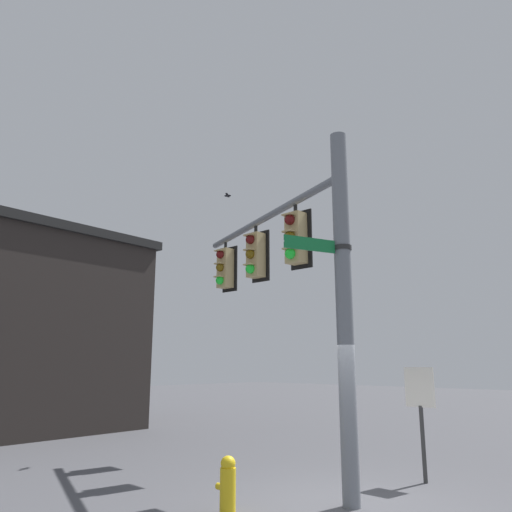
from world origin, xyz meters
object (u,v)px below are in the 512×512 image
traffic_light_mid_inner (255,255)px  street_name_sign (328,246)px  traffic_light_mid_outer (225,268)px  historical_marker (421,405)px  bird_flying (228,196)px  traffic_light_nearest_pole (295,238)px  fire_hydrant (228,484)px

traffic_light_mid_inner → street_name_sign: 3.41m
traffic_light_mid_inner → traffic_light_mid_outer: 1.82m
traffic_light_mid_inner → historical_marker: size_ratio=0.62×
bird_flying → historical_marker: (-5.97, 0.36, -5.80)m
traffic_light_nearest_pole → bird_flying: size_ratio=3.90×
traffic_light_nearest_pole → traffic_light_mid_outer: size_ratio=1.00×
traffic_light_nearest_pole → historical_marker: traffic_light_nearest_pole is taller
traffic_light_mid_inner → traffic_light_nearest_pole: bearing=160.3°
traffic_light_mid_inner → bird_flying: bird_flying is taller
street_name_sign → fire_hydrant: size_ratio=1.53×
bird_flying → traffic_light_mid_inner: bearing=149.4°
fire_hydrant → bird_flying: bearing=-42.3°
traffic_light_mid_outer → fire_hydrant: 6.58m
bird_flying → fire_hydrant: size_ratio=0.41×
traffic_light_nearest_pole → historical_marker: (-1.54, -1.86, -3.29)m
bird_flying → historical_marker: bird_flying is taller
bird_flying → fire_hydrant: (-4.73, 4.30, -6.79)m
traffic_light_mid_outer → fire_hydrant: bearing=138.5°
traffic_light_mid_outer → bird_flying: (0.99, -0.99, 2.51)m
traffic_light_mid_outer → street_name_sign: (-4.78, 2.00, -0.53)m
traffic_light_mid_outer → street_name_sign: size_ratio=1.04×
traffic_light_mid_inner → street_name_sign: traffic_light_mid_inner is taller
traffic_light_mid_outer → historical_marker: bearing=-172.7°
traffic_light_mid_outer → historical_marker: 6.00m
street_name_sign → traffic_light_mid_inner: bearing=-24.4°
street_name_sign → bird_flying: bearing=-27.4°
fire_hydrant → street_name_sign: bearing=-128.4°
traffic_light_mid_outer → street_name_sign: bearing=157.3°
traffic_light_mid_inner → traffic_light_mid_outer: (1.72, -0.61, 0.00)m
bird_flying → fire_hydrant: bird_flying is taller
traffic_light_nearest_pole → street_name_sign: traffic_light_nearest_pole is taller
traffic_light_nearest_pole → traffic_light_mid_outer: bearing=-19.7°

